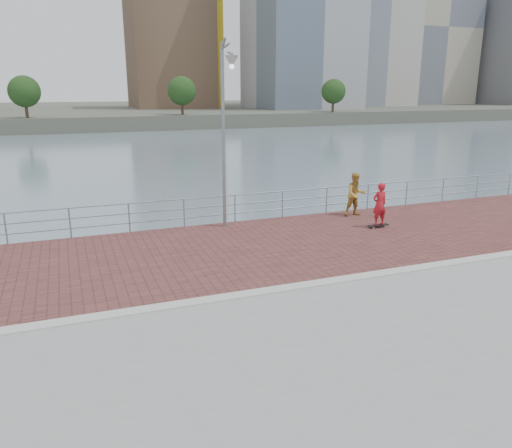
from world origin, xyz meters
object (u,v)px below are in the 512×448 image
object	(u,v)px
guardrail	(210,207)
skateboarder	(380,204)
street_lamp	(227,103)
bystander	(356,194)

from	to	relation	value
guardrail	skateboarder	world-z (taller)	skateboarder
street_lamp	bystander	world-z (taller)	street_lamp
skateboarder	bystander	xyz separation A→B (m)	(0.15, 1.90, -0.01)
street_lamp	skateboarder	world-z (taller)	street_lamp
guardrail	street_lamp	bearing A→B (deg)	-65.79
guardrail	skateboarder	bearing A→B (deg)	-25.30
skateboarder	guardrail	bearing A→B (deg)	-27.63
skateboarder	bystander	size ratio (longest dim) A/B	0.91
street_lamp	skateboarder	xyz separation A→B (m)	(5.42, -1.79, -3.73)
bystander	street_lamp	bearing A→B (deg)	-173.43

